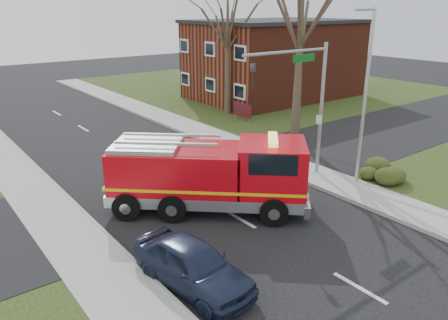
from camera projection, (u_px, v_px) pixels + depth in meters
ground at (240, 219)px, 18.31m from camera, size 120.00×120.00×0.00m
sidewalk_right at (335, 183)px, 21.84m from camera, size 2.40×80.00×0.15m
sidewalk_left at (98, 268)px, 14.74m from camera, size 2.40×80.00×0.15m
cross_street_right at (429, 119)px, 34.10m from camera, size 30.00×8.00×0.15m
brick_building at (275, 59)px, 41.45m from camera, size 15.40×10.40×7.25m
health_center_sign at (242, 110)px, 33.39m from camera, size 0.12×2.00×1.40m
hedge_corner at (387, 167)px, 22.52m from camera, size 2.80×2.00×0.90m
bare_tree_near at (301, 24)px, 25.77m from camera, size 6.00×6.00×12.00m
bare_tree_far at (228, 33)px, 33.68m from camera, size 5.25×5.25×10.50m
traffic_signal_mast at (305, 89)px, 20.85m from camera, size 5.29×0.18×6.80m
streetlight_pole at (365, 94)px, 20.51m from camera, size 1.48×0.16×8.40m
fire_engine at (211, 176)px, 18.78m from camera, size 8.04×7.65×3.35m
parked_car_maroon at (192, 265)px, 13.72m from camera, size 2.38×4.70×1.53m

